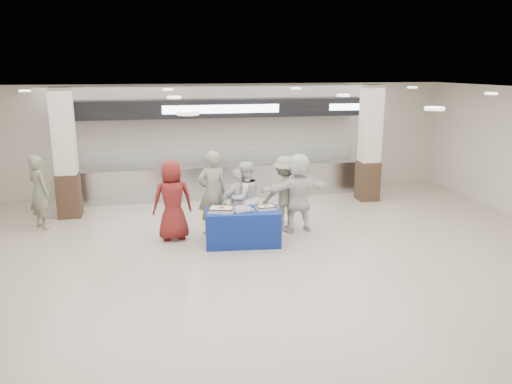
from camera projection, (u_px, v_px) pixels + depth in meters
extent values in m
plane|color=beige|center=(261.00, 267.00, 9.41)|extent=(14.00, 14.00, 0.00)
cube|color=#B9BBC0|center=(221.00, 181.00, 14.43)|extent=(8.00, 0.80, 0.90)
cube|color=#B9BBC0|center=(221.00, 165.00, 14.31)|extent=(8.00, 0.85, 0.04)
cube|color=white|center=(222.00, 156.00, 13.95)|extent=(7.60, 0.02, 0.50)
cube|color=black|center=(220.00, 108.00, 13.91)|extent=(8.40, 0.70, 0.50)
cube|color=white|center=(222.00, 109.00, 13.57)|extent=(3.20, 0.03, 0.22)
cube|color=white|center=(353.00, 107.00, 14.33)|extent=(1.40, 0.03, 0.18)
cube|color=#372519|center=(69.00, 195.00, 12.47)|extent=(0.55, 0.55, 1.10)
cube|color=silver|center=(63.00, 131.00, 12.08)|extent=(0.50, 0.50, 2.10)
cube|color=#372519|center=(368.00, 181.00, 14.06)|extent=(0.55, 0.55, 1.10)
cube|color=silver|center=(371.00, 124.00, 13.67)|extent=(0.50, 0.50, 2.10)
cube|color=navy|center=(243.00, 227.00, 10.53)|extent=(1.62, 0.93, 0.75)
cube|color=silver|center=(221.00, 210.00, 10.33)|extent=(0.60, 0.52, 0.08)
cube|color=#422512|center=(221.00, 207.00, 10.32)|extent=(0.60, 0.52, 0.02)
cylinder|color=red|center=(221.00, 208.00, 10.32)|extent=(0.14, 0.14, 0.01)
cube|color=silver|center=(266.00, 208.00, 10.52)|extent=(0.41, 0.33, 0.06)
cube|color=#422512|center=(266.00, 206.00, 10.51)|extent=(0.41, 0.33, 0.02)
cylinder|color=red|center=(266.00, 206.00, 10.52)|extent=(0.09, 0.09, 0.01)
cube|color=#B6B6BB|center=(243.00, 210.00, 10.42)|extent=(0.49, 0.42, 0.02)
imported|color=maroon|center=(173.00, 200.00, 10.73)|extent=(0.92, 0.66, 1.76)
imported|color=slate|center=(212.00, 193.00, 11.10)|extent=(0.77, 0.60, 1.89)
imported|color=silver|center=(245.00, 198.00, 11.09)|extent=(0.98, 0.88, 1.66)
imported|color=silver|center=(239.00, 202.00, 11.05)|extent=(0.95, 0.70, 1.50)
imported|color=slate|center=(285.00, 193.00, 11.49)|extent=(1.17, 0.78, 1.70)
imported|color=white|center=(298.00, 193.00, 11.29)|extent=(1.73, 0.79, 1.80)
imported|color=slate|center=(39.00, 192.00, 11.50)|extent=(0.72, 0.75, 1.73)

